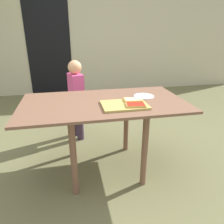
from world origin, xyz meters
The scene contains 9 objects.
ground_plane centered at (0.00, 0.00, 0.00)m, with size 16.00×16.00×0.00m, color #6B6943.
house_wall_back centered at (0.00, 3.09, 1.48)m, with size 8.00×0.20×2.97m, color beige.
house_door centered at (-0.67, 2.98, 1.00)m, with size 0.90×0.02×2.00m, color black.
dining_table centered at (0.00, 0.00, 0.65)m, with size 1.53×0.84×0.75m.
cutting_board centered at (0.16, -0.16, 0.76)m, with size 0.40×0.29×0.02m, color tan.
pizza_slice_far_right centered at (0.26, -0.09, 0.77)m, with size 0.17×0.13×0.02m.
pizza_slice_near_right centered at (0.24, -0.22, 0.77)m, with size 0.18×0.13×0.02m.
plate_white_right centered at (0.42, 0.07, 0.75)m, with size 0.20×0.20×0.01m, color white.
child_left centered at (-0.23, 0.76, 0.59)m, with size 0.20×0.27×1.03m.
Camera 1 is at (-0.30, -1.87, 1.39)m, focal length 34.07 mm.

